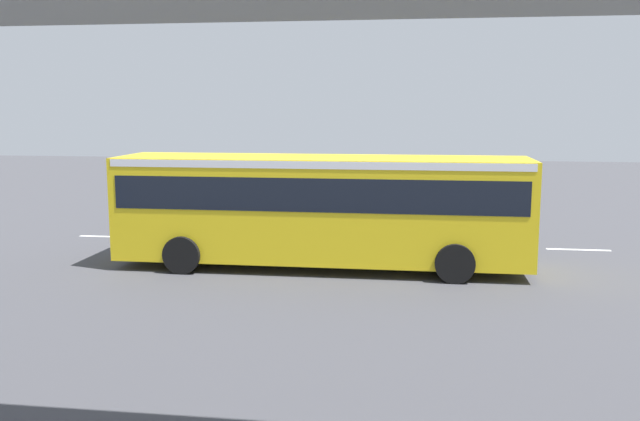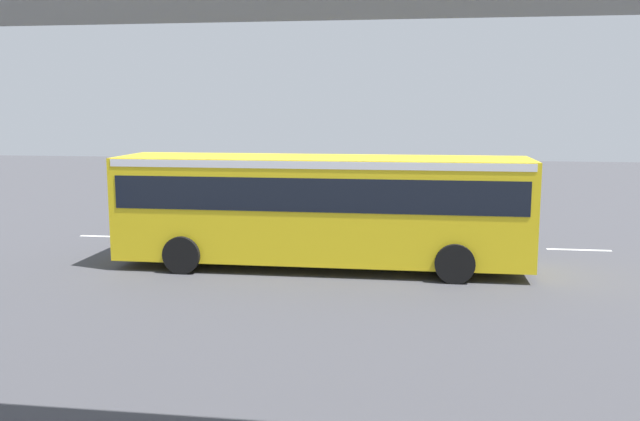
% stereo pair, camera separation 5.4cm
% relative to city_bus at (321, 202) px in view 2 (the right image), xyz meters
% --- Properties ---
extents(ground, '(80.00, 80.00, 0.00)m').
position_rel_city_bus_xyz_m(ground, '(0.13, -0.33, -1.88)').
color(ground, '#424247').
extents(city_bus, '(11.54, 2.85, 3.15)m').
position_rel_city_bus_xyz_m(city_bus, '(0.00, 0.00, 0.00)').
color(city_bus, yellow).
rests_on(city_bus, ground).
extents(traffic_sign, '(0.08, 0.60, 2.80)m').
position_rel_city_bus_xyz_m(traffic_sign, '(-2.47, -3.86, 0.01)').
color(traffic_sign, slate).
rests_on(traffic_sign, ground).
extents(lane_dash_leftmost, '(2.00, 0.20, 0.01)m').
position_rel_city_bus_xyz_m(lane_dash_leftmost, '(-7.87, -3.49, -1.88)').
color(lane_dash_leftmost, silver).
rests_on(lane_dash_leftmost, ground).
extents(lane_dash_left, '(2.00, 0.20, 0.01)m').
position_rel_city_bus_xyz_m(lane_dash_left, '(-3.87, -3.49, -1.88)').
color(lane_dash_left, silver).
rests_on(lane_dash_left, ground).
extents(lane_dash_centre, '(2.00, 0.20, 0.01)m').
position_rel_city_bus_xyz_m(lane_dash_centre, '(0.13, -3.49, -1.88)').
color(lane_dash_centre, silver).
rests_on(lane_dash_centre, ground).
extents(lane_dash_right, '(2.00, 0.20, 0.01)m').
position_rel_city_bus_xyz_m(lane_dash_right, '(4.13, -3.49, -1.88)').
color(lane_dash_right, silver).
rests_on(lane_dash_right, ground).
extents(lane_dash_rightmost, '(2.00, 0.20, 0.01)m').
position_rel_city_bus_xyz_m(lane_dash_rightmost, '(8.13, -3.49, -1.88)').
color(lane_dash_rightmost, silver).
rests_on(lane_dash_rightmost, ground).
extents(pedestrian_overpass, '(25.81, 2.60, 7.14)m').
position_rel_city_bus_xyz_m(pedestrian_overpass, '(0.13, 11.92, 3.40)').
color(pedestrian_overpass, gray).
rests_on(pedestrian_overpass, ground).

